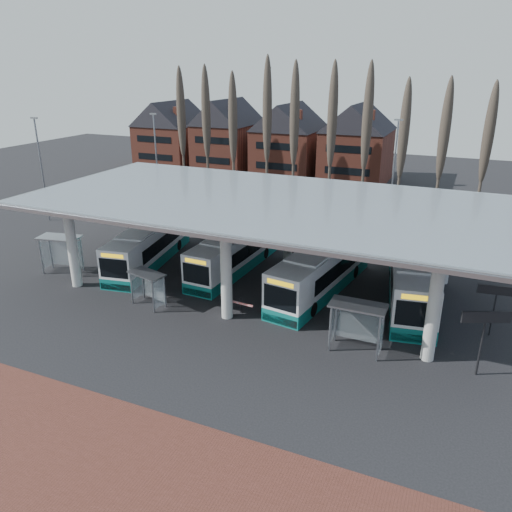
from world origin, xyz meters
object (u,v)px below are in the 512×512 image
at_px(shelter_2, 358,316).
at_px(shelter_1, 149,281).
at_px(bus_0, 149,245).
at_px(bus_1, 235,252).
at_px(bus_3, 411,276).
at_px(shelter_0, 62,246).
at_px(bus_2, 322,270).

bearing_deg(shelter_2, shelter_1, 179.54).
xyz_separation_m(bus_0, shelter_2, (18.04, -6.41, 0.58)).
relative_size(bus_1, bus_3, 0.89).
distance_m(bus_1, bus_3, 13.04).
relative_size(bus_0, shelter_0, 3.45).
relative_size(shelter_0, shelter_2, 1.10).
xyz_separation_m(bus_1, bus_2, (7.20, -1.12, 0.11)).
height_order(bus_0, shelter_0, bus_0).
distance_m(bus_2, bus_3, 5.96).
relative_size(bus_3, shelter_2, 4.10).
xyz_separation_m(bus_3, shelter_0, (-24.80, -5.71, 0.49)).
height_order(bus_0, bus_2, bus_2).
bearing_deg(shelter_0, bus_1, 14.31).
relative_size(bus_1, shelter_1, 4.11).
xyz_separation_m(bus_1, shelter_0, (-11.77, -5.64, 0.64)).
height_order(bus_0, shelter_2, bus_0).
distance_m(bus_3, shelter_0, 25.45).
relative_size(bus_0, bus_1, 1.03).
height_order(bus_3, shelter_2, bus_3).
height_order(bus_0, shelter_1, bus_0).
xyz_separation_m(bus_2, shelter_1, (-9.69, -6.63, 0.12)).
relative_size(bus_1, shelter_0, 3.34).
height_order(bus_0, bus_1, bus_0).
bearing_deg(bus_0, shelter_1, -65.16).
xyz_separation_m(bus_2, shelter_0, (-18.96, -4.52, 0.53)).
height_order(bus_1, shelter_0, bus_1).
xyz_separation_m(bus_0, shelter_0, (-4.91, -4.20, 0.61)).
relative_size(bus_0, bus_2, 0.95).
distance_m(bus_0, bus_2, 14.06).
distance_m(bus_1, shelter_2, 13.67).
bearing_deg(bus_0, bus_3, -5.48).
relative_size(bus_2, shelter_2, 3.98).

